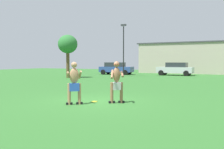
{
  "coord_description": "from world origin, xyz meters",
  "views": [
    {
      "loc": [
        5.98,
        -9.7,
        1.75
      ],
      "look_at": [
        0.34,
        0.93,
        1.14
      ],
      "focal_mm": 42.38,
      "sensor_mm": 36.0,
      "label": 1
    }
  ],
  "objects_px": {
    "player_in_blue": "(74,82)",
    "frisbee": "(94,102)",
    "tree_right_field": "(68,45)",
    "car_silver_far_end": "(175,69)",
    "car_blue_near_post": "(116,68)",
    "player_with_cap": "(117,80)",
    "lamp_post": "(124,45)"
  },
  "relations": [
    {
      "from": "player_with_cap",
      "to": "car_silver_far_end",
      "type": "xyz_separation_m",
      "value": [
        -3.31,
        22.48,
        -0.14
      ]
    },
    {
      "from": "frisbee",
      "to": "car_blue_near_post",
      "type": "height_order",
      "value": "car_blue_near_post"
    },
    {
      "from": "frisbee",
      "to": "car_blue_near_post",
      "type": "relative_size",
      "value": 0.06
    },
    {
      "from": "player_with_cap",
      "to": "lamp_post",
      "type": "distance_m",
      "value": 19.26
    },
    {
      "from": "lamp_post",
      "to": "tree_right_field",
      "type": "bearing_deg",
      "value": -131.01
    },
    {
      "from": "player_with_cap",
      "to": "car_blue_near_post",
      "type": "distance_m",
      "value": 23.66
    },
    {
      "from": "player_with_cap",
      "to": "car_blue_near_post",
      "type": "xyz_separation_m",
      "value": [
        -10.78,
        21.06,
        -0.14
      ]
    },
    {
      "from": "player_with_cap",
      "to": "frisbee",
      "type": "relative_size",
      "value": 6.88
    },
    {
      "from": "tree_right_field",
      "to": "car_blue_near_post",
      "type": "bearing_deg",
      "value": 81.14
    },
    {
      "from": "frisbee",
      "to": "car_silver_far_end",
      "type": "distance_m",
      "value": 22.77
    },
    {
      "from": "player_with_cap",
      "to": "car_blue_near_post",
      "type": "height_order",
      "value": "player_with_cap"
    },
    {
      "from": "car_silver_far_end",
      "to": "tree_right_field",
      "type": "distance_m",
      "value": 13.53
    },
    {
      "from": "player_in_blue",
      "to": "car_blue_near_post",
      "type": "height_order",
      "value": "player_in_blue"
    },
    {
      "from": "frisbee",
      "to": "lamp_post",
      "type": "distance_m",
      "value": 19.17
    },
    {
      "from": "player_with_cap",
      "to": "frisbee",
      "type": "xyz_separation_m",
      "value": [
        -0.99,
        -0.16,
        -0.96
      ]
    },
    {
      "from": "player_with_cap",
      "to": "car_silver_far_end",
      "type": "distance_m",
      "value": 22.72
    },
    {
      "from": "frisbee",
      "to": "player_with_cap",
      "type": "bearing_deg",
      "value": 9.18
    },
    {
      "from": "tree_right_field",
      "to": "lamp_post",
      "type": "bearing_deg",
      "value": 48.99
    },
    {
      "from": "car_blue_near_post",
      "to": "car_silver_far_end",
      "type": "bearing_deg",
      "value": 10.73
    },
    {
      "from": "car_blue_near_post",
      "to": "lamp_post",
      "type": "distance_m",
      "value": 5.45
    },
    {
      "from": "frisbee",
      "to": "car_silver_far_end",
      "type": "height_order",
      "value": "car_silver_far_end"
    },
    {
      "from": "car_blue_near_post",
      "to": "tree_right_field",
      "type": "bearing_deg",
      "value": -98.86
    },
    {
      "from": "car_blue_near_post",
      "to": "tree_right_field",
      "type": "relative_size",
      "value": 1.0
    },
    {
      "from": "frisbee",
      "to": "tree_right_field",
      "type": "relative_size",
      "value": 0.06
    },
    {
      "from": "player_in_blue",
      "to": "car_silver_far_end",
      "type": "height_order",
      "value": "player_in_blue"
    },
    {
      "from": "lamp_post",
      "to": "player_in_blue",
      "type": "bearing_deg",
      "value": -70.37
    },
    {
      "from": "player_with_cap",
      "to": "player_in_blue",
      "type": "height_order",
      "value": "player_with_cap"
    },
    {
      "from": "car_blue_near_post",
      "to": "lamp_post",
      "type": "xyz_separation_m",
      "value": [
        2.85,
        -3.72,
        2.78
      ]
    },
    {
      "from": "player_in_blue",
      "to": "tree_right_field",
      "type": "xyz_separation_m",
      "value": [
        -10.76,
        13.66,
        2.53
      ]
    },
    {
      "from": "player_in_blue",
      "to": "frisbee",
      "type": "xyz_separation_m",
      "value": [
        0.36,
        0.96,
        -0.9
      ]
    },
    {
      "from": "player_with_cap",
      "to": "tree_right_field",
      "type": "height_order",
      "value": "tree_right_field"
    },
    {
      "from": "car_silver_far_end",
      "to": "car_blue_near_post",
      "type": "bearing_deg",
      "value": -169.27
    }
  ]
}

